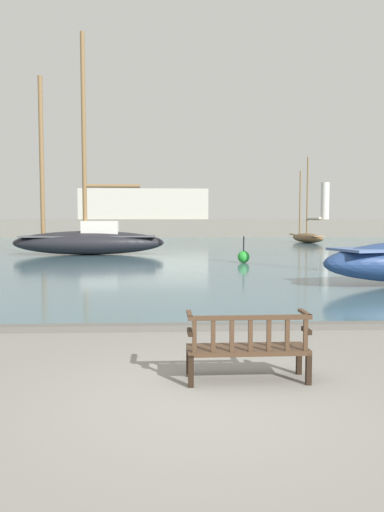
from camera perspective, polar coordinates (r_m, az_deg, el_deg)
ground_plane at (r=6.11m, az=1.03°, el=-16.35°), size 160.00×160.00×0.00m
harbor_water at (r=49.75m, az=-2.10°, el=1.72°), size 100.00×80.00×0.08m
quay_edge_kerb at (r=9.79m, az=-0.37°, el=-8.11°), size 40.00×0.30×0.12m
park_bench at (r=6.73m, az=6.39°, el=-10.23°), size 1.61×0.55×0.92m
sailboat_far_starboard at (r=46.46m, az=13.05°, el=2.22°), size 2.30×6.87×7.72m
sailboat_mid_starboard at (r=30.24m, az=-11.67°, el=2.06°), size 8.99×2.97×12.90m
channel_buoy at (r=24.08m, az=5.92°, el=-0.08°), size 0.58×0.58×1.28m
far_breakwater at (r=60.02m, az=-2.92°, el=3.98°), size 51.39×2.40×6.67m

